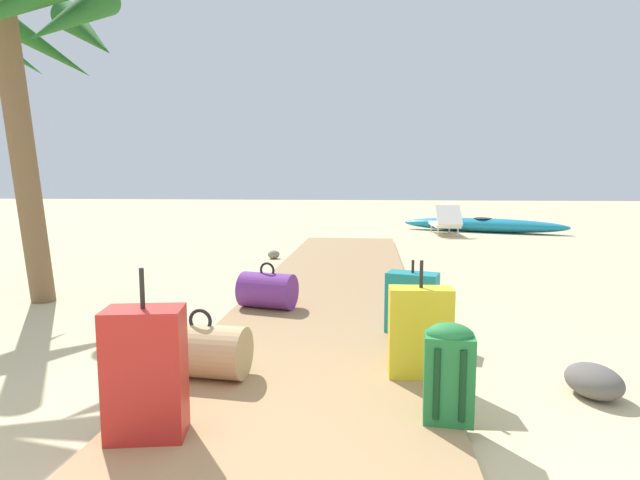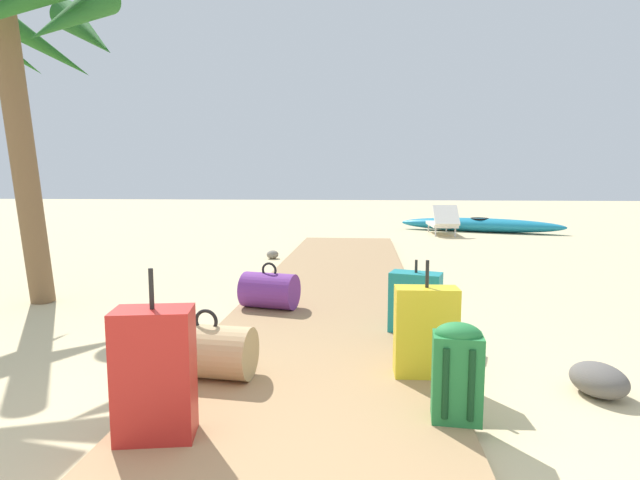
{
  "view_description": "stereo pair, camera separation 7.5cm",
  "coord_description": "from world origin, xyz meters",
  "px_view_note": "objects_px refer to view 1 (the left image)",
  "views": [
    {
      "loc": [
        0.44,
        -1.64,
        1.39
      ],
      "look_at": [
        -0.26,
        5.36,
        0.55
      ],
      "focal_mm": 28.12,
      "sensor_mm": 36.0,
      "label": 1
    },
    {
      "loc": [
        0.37,
        -1.65,
        1.39
      ],
      "look_at": [
        -0.26,
        5.36,
        0.55
      ],
      "focal_mm": 28.12,
      "sensor_mm": 36.0,
      "label": 2
    }
  ],
  "objects_px": {
    "lounge_chair": "(445,222)",
    "suitcase_teal": "(412,302)",
    "duffel_bag_purple": "(267,290)",
    "palm_tree_near_left": "(19,43)",
    "suitcase_red": "(146,373)",
    "duffel_bag_tan": "(201,350)",
    "suitcase_yellow": "(420,332)",
    "backpack_green": "(449,370)",
    "kayak": "(483,225)"
  },
  "relations": [
    {
      "from": "lounge_chair",
      "to": "suitcase_teal",
      "type": "bearing_deg",
      "value": -100.08
    },
    {
      "from": "duffel_bag_purple",
      "to": "palm_tree_near_left",
      "type": "height_order",
      "value": "palm_tree_near_left"
    },
    {
      "from": "suitcase_red",
      "to": "duffel_bag_tan",
      "type": "relative_size",
      "value": 1.35
    },
    {
      "from": "suitcase_teal",
      "to": "lounge_chair",
      "type": "height_order",
      "value": "lounge_chair"
    },
    {
      "from": "suitcase_yellow",
      "to": "palm_tree_near_left",
      "type": "relative_size",
      "value": 0.22
    },
    {
      "from": "suitcase_yellow",
      "to": "duffel_bag_tan",
      "type": "xyz_separation_m",
      "value": [
        -1.46,
        -0.16,
        -0.12
      ]
    },
    {
      "from": "suitcase_yellow",
      "to": "backpack_green",
      "type": "relative_size",
      "value": 1.43
    },
    {
      "from": "duffel_bag_tan",
      "to": "lounge_chair",
      "type": "height_order",
      "value": "lounge_chair"
    },
    {
      "from": "backpack_green",
      "to": "kayak",
      "type": "bearing_deg",
      "value": 76.92
    },
    {
      "from": "suitcase_yellow",
      "to": "palm_tree_near_left",
      "type": "bearing_deg",
      "value": 155.27
    },
    {
      "from": "backpack_green",
      "to": "palm_tree_near_left",
      "type": "height_order",
      "value": "palm_tree_near_left"
    },
    {
      "from": "lounge_chair",
      "to": "palm_tree_near_left",
      "type": "bearing_deg",
      "value": -125.91
    },
    {
      "from": "duffel_bag_tan",
      "to": "kayak",
      "type": "relative_size",
      "value": 0.15
    },
    {
      "from": "suitcase_yellow",
      "to": "backpack_green",
      "type": "bearing_deg",
      "value": -81.76
    },
    {
      "from": "duffel_bag_purple",
      "to": "lounge_chair",
      "type": "height_order",
      "value": "lounge_chair"
    },
    {
      "from": "backpack_green",
      "to": "lounge_chair",
      "type": "relative_size",
      "value": 0.35
    },
    {
      "from": "suitcase_red",
      "to": "lounge_chair",
      "type": "relative_size",
      "value": 0.56
    },
    {
      "from": "palm_tree_near_left",
      "to": "lounge_chair",
      "type": "distance_m",
      "value": 9.94
    },
    {
      "from": "duffel_bag_tan",
      "to": "kayak",
      "type": "distance_m",
      "value": 11.48
    },
    {
      "from": "duffel_bag_purple",
      "to": "palm_tree_near_left",
      "type": "distance_m",
      "value": 3.73
    },
    {
      "from": "duffel_bag_purple",
      "to": "duffel_bag_tan",
      "type": "bearing_deg",
      "value": -92.29
    },
    {
      "from": "suitcase_teal",
      "to": "backpack_green",
      "type": "distance_m",
      "value": 1.62
    },
    {
      "from": "suitcase_red",
      "to": "duffel_bag_purple",
      "type": "bearing_deg",
      "value": 88.2
    },
    {
      "from": "duffel_bag_purple",
      "to": "backpack_green",
      "type": "bearing_deg",
      "value": -57.41
    },
    {
      "from": "backpack_green",
      "to": "duffel_bag_purple",
      "type": "bearing_deg",
      "value": 122.59
    },
    {
      "from": "duffel_bag_tan",
      "to": "backpack_green",
      "type": "relative_size",
      "value": 1.19
    },
    {
      "from": "suitcase_red",
      "to": "backpack_green",
      "type": "distance_m",
      "value": 1.59
    },
    {
      "from": "kayak",
      "to": "duffel_bag_purple",
      "type": "bearing_deg",
      "value": -114.66
    },
    {
      "from": "suitcase_yellow",
      "to": "backpack_green",
      "type": "height_order",
      "value": "suitcase_yellow"
    },
    {
      "from": "duffel_bag_purple",
      "to": "backpack_green",
      "type": "height_order",
      "value": "backpack_green"
    },
    {
      "from": "suitcase_teal",
      "to": "lounge_chair",
      "type": "bearing_deg",
      "value": 79.92
    },
    {
      "from": "suitcase_yellow",
      "to": "lounge_chair",
      "type": "xyz_separation_m",
      "value": [
        1.57,
        9.66,
        -0.05
      ]
    },
    {
      "from": "duffel_bag_tan",
      "to": "backpack_green",
      "type": "height_order",
      "value": "backpack_green"
    },
    {
      "from": "backpack_green",
      "to": "palm_tree_near_left",
      "type": "bearing_deg",
      "value": 148.88
    },
    {
      "from": "duffel_bag_tan",
      "to": "backpack_green",
      "type": "bearing_deg",
      "value": -17.21
    },
    {
      "from": "suitcase_red",
      "to": "duffel_bag_tan",
      "type": "bearing_deg",
      "value": 89.32
    },
    {
      "from": "backpack_green",
      "to": "duffel_bag_tan",
      "type": "bearing_deg",
      "value": 162.79
    },
    {
      "from": "backpack_green",
      "to": "lounge_chair",
      "type": "height_order",
      "value": "lounge_chair"
    },
    {
      "from": "kayak",
      "to": "suitcase_teal",
      "type": "bearing_deg",
      "value": -105.56
    },
    {
      "from": "backpack_green",
      "to": "palm_tree_near_left",
      "type": "relative_size",
      "value": 0.15
    },
    {
      "from": "suitcase_red",
      "to": "duffel_bag_purple",
      "type": "distance_m",
      "value": 2.64
    },
    {
      "from": "suitcase_teal",
      "to": "palm_tree_near_left",
      "type": "distance_m",
      "value": 4.88
    },
    {
      "from": "palm_tree_near_left",
      "to": "backpack_green",
      "type": "bearing_deg",
      "value": -31.12
    },
    {
      "from": "duffel_bag_purple",
      "to": "kayak",
      "type": "distance_m",
      "value": 9.77
    },
    {
      "from": "duffel_bag_tan",
      "to": "suitcase_teal",
      "type": "bearing_deg",
      "value": 37.52
    },
    {
      "from": "suitcase_teal",
      "to": "lounge_chair",
      "type": "xyz_separation_m",
      "value": [
        1.54,
        8.68,
        -0.01
      ]
    },
    {
      "from": "suitcase_yellow",
      "to": "kayak",
      "type": "relative_size",
      "value": 0.18
    },
    {
      "from": "suitcase_yellow",
      "to": "lounge_chair",
      "type": "bearing_deg",
      "value": 80.77
    },
    {
      "from": "suitcase_yellow",
      "to": "duffel_bag_tan",
      "type": "bearing_deg",
      "value": -173.8
    },
    {
      "from": "suitcase_teal",
      "to": "palm_tree_near_left",
      "type": "bearing_deg",
      "value": 167.74
    }
  ]
}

